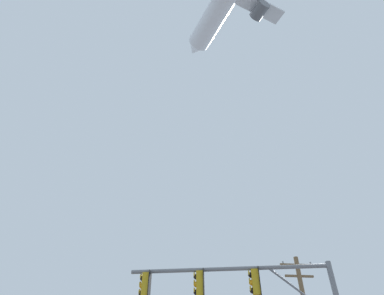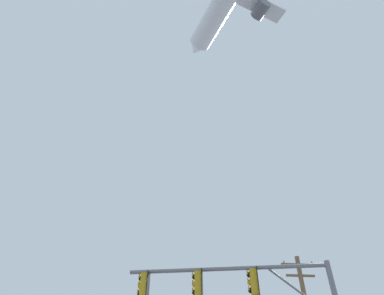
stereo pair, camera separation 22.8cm
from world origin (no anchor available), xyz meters
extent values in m
cylinder|color=slate|center=(2.09, 8.29, 5.90)|extent=(7.32, 1.43, 0.15)
cylinder|color=slate|center=(4.64, 7.84, 4.91)|extent=(2.25, 0.47, 2.03)
cube|color=gold|center=(-0.97, 8.83, 5.37)|extent=(0.31, 0.36, 0.90)
cylinder|color=gold|center=(-0.97, 8.83, 5.88)|extent=(0.05, 0.05, 0.12)
cube|color=black|center=(-0.83, 8.81, 5.37)|extent=(0.10, 0.46, 1.04)
sphere|color=black|center=(-1.12, 8.86, 5.64)|extent=(0.20, 0.20, 0.20)
cylinder|color=gold|center=(-1.18, 8.87, 5.70)|extent=(0.08, 0.21, 0.21)
sphere|color=orange|center=(-1.12, 8.86, 5.36)|extent=(0.20, 0.20, 0.20)
cylinder|color=gold|center=(-1.18, 8.87, 5.42)|extent=(0.08, 0.21, 0.21)
sphere|color=black|center=(-1.12, 8.86, 5.08)|extent=(0.20, 0.20, 0.20)
cylinder|color=gold|center=(-1.18, 8.87, 5.14)|extent=(0.08, 0.21, 0.21)
cube|color=gold|center=(1.03, 8.48, 5.37)|extent=(0.31, 0.36, 0.90)
cylinder|color=gold|center=(1.03, 8.48, 5.88)|extent=(0.05, 0.05, 0.12)
cube|color=black|center=(1.17, 8.45, 5.37)|extent=(0.10, 0.46, 1.04)
sphere|color=black|center=(0.89, 8.50, 5.64)|extent=(0.20, 0.20, 0.20)
cylinder|color=gold|center=(0.83, 8.52, 5.70)|extent=(0.08, 0.21, 0.21)
sphere|color=orange|center=(0.89, 8.50, 5.36)|extent=(0.20, 0.20, 0.20)
cylinder|color=gold|center=(0.83, 8.52, 5.42)|extent=(0.08, 0.21, 0.21)
sphere|color=black|center=(0.89, 8.50, 5.08)|extent=(0.20, 0.20, 0.20)
cylinder|color=gold|center=(0.83, 8.52, 5.14)|extent=(0.08, 0.21, 0.21)
cube|color=gold|center=(3.04, 8.13, 5.37)|extent=(0.31, 0.36, 0.90)
cylinder|color=gold|center=(3.04, 8.13, 5.88)|extent=(0.05, 0.05, 0.12)
cube|color=black|center=(3.17, 8.10, 5.37)|extent=(0.10, 0.46, 1.04)
sphere|color=black|center=(2.89, 8.15, 5.64)|extent=(0.20, 0.20, 0.20)
cylinder|color=gold|center=(2.83, 8.16, 5.70)|extent=(0.08, 0.21, 0.21)
sphere|color=orange|center=(2.89, 8.15, 5.36)|extent=(0.20, 0.20, 0.20)
cylinder|color=gold|center=(2.83, 8.16, 5.42)|extent=(0.08, 0.21, 0.21)
sphere|color=black|center=(2.89, 8.15, 5.08)|extent=(0.20, 0.20, 0.20)
cylinder|color=gold|center=(2.83, 8.16, 5.14)|extent=(0.08, 0.21, 0.21)
cube|color=brown|center=(8.08, 16.49, 9.25)|extent=(2.20, 0.12, 0.12)
cube|color=brown|center=(8.08, 16.49, 8.55)|extent=(1.80, 0.12, 0.12)
cylinder|color=gray|center=(7.18, 16.49, 9.37)|extent=(0.10, 0.10, 0.18)
cylinder|color=gray|center=(8.98, 16.49, 9.37)|extent=(0.10, 0.10, 0.18)
cone|color=white|center=(3.22, 31.72, 53.56)|extent=(4.08, 3.56, 3.40)
cylinder|color=#595B60|center=(12.56, 22.82, 51.95)|extent=(2.87, 3.24, 2.01)
camera|label=1|loc=(-0.34, -4.52, 1.25)|focal=32.29mm
camera|label=2|loc=(-0.11, -4.54, 1.25)|focal=32.29mm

